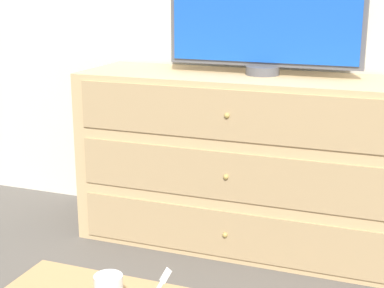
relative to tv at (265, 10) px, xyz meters
name	(u,v)px	position (x,y,z in m)	size (l,w,h in m)	color
ground_plane	(273,224)	(0.03, 0.23, -1.14)	(12.00, 12.00, 0.00)	#56514C
dresser	(242,161)	(-0.08, -0.05, -0.72)	(1.57, 0.52, 0.84)	tan
tv	(265,10)	(0.00, 0.00, 0.00)	(0.92, 0.16, 0.58)	#515156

